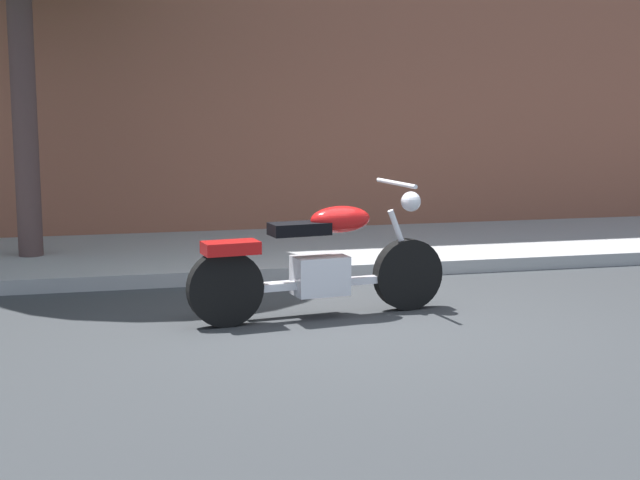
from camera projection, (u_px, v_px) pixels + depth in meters
ground_plane at (353, 322)px, 7.47m from camera, size 60.00×60.00×0.00m
sidewalk at (279, 252)px, 10.44m from camera, size 23.77×2.77×0.14m
motorcycle at (319, 264)px, 7.56m from camera, size 2.22×0.70×1.11m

